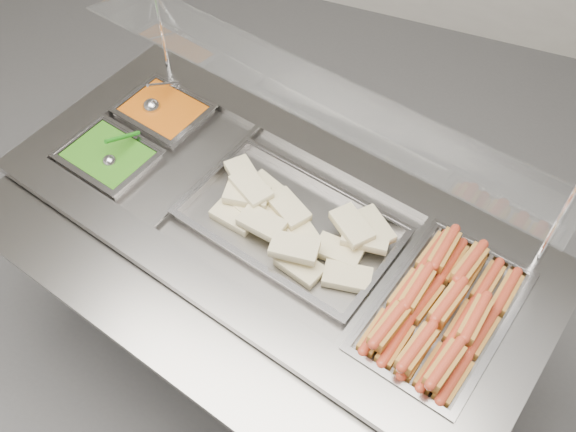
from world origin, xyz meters
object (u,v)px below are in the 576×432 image
at_px(serving_spoon, 112,157).
at_px(sneeze_guard, 317,95).
at_px(pan_hotdogs, 440,318).
at_px(steam_counter, 278,283).
at_px(ladle, 153,106).
at_px(pan_wraps, 290,226).

bearing_deg(serving_spoon, sneeze_guard, 16.34).
height_order(pan_hotdogs, serving_spoon, serving_spoon).
xyz_separation_m(steam_counter, sneeze_guard, (0.05, 0.19, 0.74)).
height_order(steam_counter, sneeze_guard, sneeze_guard).
relative_size(sneeze_guard, ladle, 8.72).
bearing_deg(sneeze_guard, ladle, 172.73).
distance_m(steam_counter, pan_hotdogs, 0.68).
xyz_separation_m(sneeze_guard, serving_spoon, (-0.62, -0.18, -0.32)).
xyz_separation_m(sneeze_guard, ladle, (-0.62, 0.08, -0.32)).
distance_m(pan_hotdogs, ladle, 1.19).
height_order(sneeze_guard, pan_hotdogs, sneeze_guard).
distance_m(sneeze_guard, pan_wraps, 0.41).
bearing_deg(sneeze_guard, serving_spoon, -163.66).
bearing_deg(pan_wraps, sneeze_guard, 90.76).
height_order(steam_counter, ladle, ladle).
bearing_deg(pan_hotdogs, sneeze_guard, 146.13).
bearing_deg(steam_counter, pan_hotdogs, -14.59).
distance_m(sneeze_guard, pan_hotdogs, 0.70).
bearing_deg(serving_spoon, pan_wraps, -2.07).
bearing_deg(pan_hotdogs, steam_counter, 165.41).
bearing_deg(pan_wraps, steam_counter, 165.41).
xyz_separation_m(steam_counter, serving_spoon, (-0.57, 0.01, 0.42)).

